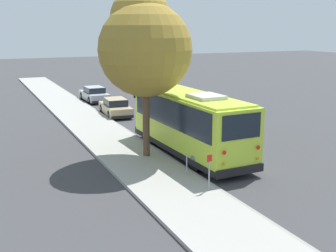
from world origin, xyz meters
The scene contains 9 objects.
ground_plane centered at (0.00, 0.00, 0.00)m, with size 160.00×160.00×0.00m, color #3D3D3F.
sidewalk_slab centered at (0.00, 3.37, 0.07)m, with size 80.00×3.23×0.15m, color #A3A099.
curb_strip centered at (0.00, 1.69, 0.07)m, with size 80.00×0.14×0.15m, color gray.
shuttle_bus centered at (1.34, 0.35, 1.82)m, with size 9.17×2.87×3.39m.
parked_sedan_tan centered at (12.76, 0.69, 0.61)m, with size 4.50×2.00×1.31m.
parked_sedan_silver centered at (19.59, 0.48, 0.62)m, with size 4.37×1.88×1.33m.
street_tree centered at (1.79, 2.64, 5.77)m, with size 4.56×4.56×8.27m.
sign_post_near centered at (-3.76, 2.15, 0.91)m, with size 0.06×0.22×1.47m.
sign_post_far centered at (-1.83, 2.15, 0.65)m, with size 0.06×0.06×1.01m.
Camera 1 is at (-17.43, 10.30, 6.48)m, focal length 45.00 mm.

